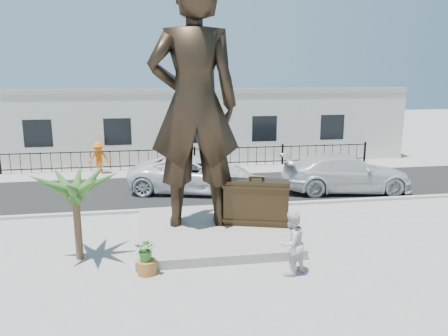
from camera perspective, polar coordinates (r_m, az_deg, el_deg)
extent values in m
plane|color=#9E9991|center=(14.36, 1.34, -10.70)|extent=(100.00, 100.00, 0.00)
cube|color=black|center=(21.86, -2.60, -2.58)|extent=(40.00, 7.00, 0.01)
cube|color=#A5A399|center=(18.51, -1.28, -5.16)|extent=(40.00, 0.25, 0.12)
cube|color=#9E9991|center=(25.72, -3.68, -0.31)|extent=(40.00, 2.50, 0.02)
cube|color=gray|center=(15.60, -1.52, -8.19)|extent=(5.20, 5.20, 0.30)
cube|color=black|center=(26.38, -3.87, 1.31)|extent=(22.00, 0.10, 1.20)
cube|color=silver|center=(30.28, -4.71, 5.78)|extent=(28.00, 7.00, 4.40)
imported|color=black|center=(15.07, -3.93, 8.21)|extent=(3.18, 2.16, 8.49)
cube|color=#2F2213|center=(15.66, 4.23, -4.46)|extent=(2.39, 1.37, 1.61)
imported|color=silver|center=(12.60, 8.79, -9.68)|extent=(1.13, 1.06, 1.85)
imported|color=silver|center=(21.03, -4.03, -0.82)|extent=(6.58, 4.34, 1.68)
imported|color=silver|center=(21.79, 15.64, -0.65)|extent=(6.40, 3.20, 1.78)
imported|color=#FF640D|center=(25.64, -16.04, 1.27)|extent=(1.20, 0.73, 1.80)
cylinder|color=#9B6129|center=(12.93, -10.01, -12.63)|extent=(0.56, 0.56, 0.40)
imported|color=#317024|center=(12.72, -10.10, -10.43)|extent=(0.73, 0.67, 0.68)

